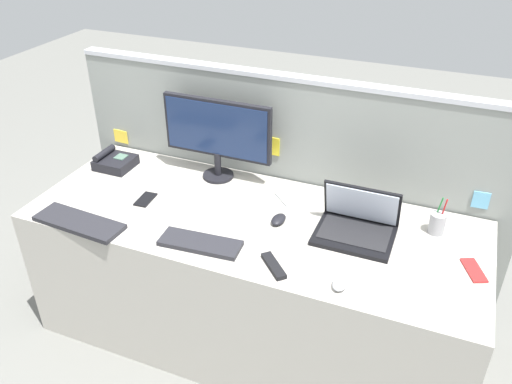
{
  "coord_description": "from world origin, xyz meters",
  "views": [
    {
      "loc": [
        0.79,
        -1.88,
        2.14
      ],
      "look_at": [
        0.0,
        0.05,
        0.87
      ],
      "focal_mm": 36.75,
      "sensor_mm": 36.0,
      "label": 1
    }
  ],
  "objects_px": {
    "tv_remote": "(274,266)",
    "computer_mouse_left_hand": "(278,219)",
    "cell_phone_silver_slab": "(287,199)",
    "cell_phone_red_case": "(474,270)",
    "keyboard_main": "(200,243)",
    "desk_phone": "(115,162)",
    "computer_mouse_right_hand": "(340,283)",
    "laptop": "(357,224)",
    "pen_cup": "(437,223)",
    "desktop_monitor": "(217,132)",
    "cell_phone_black_slab": "(146,199)",
    "keyboard_spare": "(79,222)"
  },
  "relations": [
    {
      "from": "computer_mouse_left_hand",
      "to": "cell_phone_red_case",
      "type": "xyz_separation_m",
      "value": [
        0.86,
        -0.03,
        -0.01
      ]
    },
    {
      "from": "laptop",
      "to": "computer_mouse_right_hand",
      "type": "distance_m",
      "value": 0.38
    },
    {
      "from": "computer_mouse_left_hand",
      "to": "tv_remote",
      "type": "xyz_separation_m",
      "value": [
        0.1,
        -0.32,
        -0.01
      ]
    },
    {
      "from": "laptop",
      "to": "keyboard_main",
      "type": "distance_m",
      "value": 0.71
    },
    {
      "from": "laptop",
      "to": "computer_mouse_left_hand",
      "type": "height_order",
      "value": "laptop"
    },
    {
      "from": "computer_mouse_left_hand",
      "to": "cell_phone_silver_slab",
      "type": "height_order",
      "value": "computer_mouse_left_hand"
    },
    {
      "from": "keyboard_main",
      "to": "cell_phone_silver_slab",
      "type": "bearing_deg",
      "value": 60.99
    },
    {
      "from": "keyboard_main",
      "to": "tv_remote",
      "type": "relative_size",
      "value": 2.13
    },
    {
      "from": "pen_cup",
      "to": "cell_phone_silver_slab",
      "type": "height_order",
      "value": "pen_cup"
    },
    {
      "from": "computer_mouse_left_hand",
      "to": "tv_remote",
      "type": "distance_m",
      "value": 0.33
    },
    {
      "from": "computer_mouse_right_hand",
      "to": "cell_phone_silver_slab",
      "type": "height_order",
      "value": "computer_mouse_right_hand"
    },
    {
      "from": "keyboard_main",
      "to": "computer_mouse_left_hand",
      "type": "xyz_separation_m",
      "value": [
        0.26,
        0.3,
        0.01
      ]
    },
    {
      "from": "laptop",
      "to": "desk_phone",
      "type": "xyz_separation_m",
      "value": [
        -1.38,
        0.11,
        -0.02
      ]
    },
    {
      "from": "keyboard_main",
      "to": "computer_mouse_right_hand",
      "type": "distance_m",
      "value": 0.63
    },
    {
      "from": "keyboard_spare",
      "to": "tv_remote",
      "type": "relative_size",
      "value": 2.59
    },
    {
      "from": "computer_mouse_left_hand",
      "to": "cell_phone_silver_slab",
      "type": "relative_size",
      "value": 0.66
    },
    {
      "from": "tv_remote",
      "to": "computer_mouse_left_hand",
      "type": "bearing_deg",
      "value": 62.54
    },
    {
      "from": "laptop",
      "to": "tv_remote",
      "type": "xyz_separation_m",
      "value": [
        -0.26,
        -0.37,
        -0.04
      ]
    },
    {
      "from": "desktop_monitor",
      "to": "computer_mouse_right_hand",
      "type": "distance_m",
      "value": 1.06
    },
    {
      "from": "desktop_monitor",
      "to": "keyboard_main",
      "type": "bearing_deg",
      "value": -71.93
    },
    {
      "from": "keyboard_spare",
      "to": "pen_cup",
      "type": "bearing_deg",
      "value": 23.73
    },
    {
      "from": "desktop_monitor",
      "to": "keyboard_main",
      "type": "relative_size",
      "value": 1.63
    },
    {
      "from": "desktop_monitor",
      "to": "computer_mouse_right_hand",
      "type": "bearing_deg",
      "value": -36.62
    },
    {
      "from": "computer_mouse_left_hand",
      "to": "cell_phone_red_case",
      "type": "distance_m",
      "value": 0.86
    },
    {
      "from": "desktop_monitor",
      "to": "cell_phone_silver_slab",
      "type": "relative_size",
      "value": 3.87
    },
    {
      "from": "desktop_monitor",
      "to": "cell_phone_black_slab",
      "type": "distance_m",
      "value": 0.5
    },
    {
      "from": "computer_mouse_right_hand",
      "to": "pen_cup",
      "type": "distance_m",
      "value": 0.6
    },
    {
      "from": "pen_cup",
      "to": "tv_remote",
      "type": "relative_size",
      "value": 1.08
    },
    {
      "from": "keyboard_main",
      "to": "cell_phone_silver_slab",
      "type": "distance_m",
      "value": 0.55
    },
    {
      "from": "laptop",
      "to": "keyboard_main",
      "type": "relative_size",
      "value": 0.96
    },
    {
      "from": "pen_cup",
      "to": "cell_phone_black_slab",
      "type": "distance_m",
      "value": 1.39
    },
    {
      "from": "desktop_monitor",
      "to": "tv_remote",
      "type": "xyz_separation_m",
      "value": [
        0.54,
        -0.61,
        -0.25
      ]
    },
    {
      "from": "laptop",
      "to": "computer_mouse_left_hand",
      "type": "bearing_deg",
      "value": -171.13
    },
    {
      "from": "pen_cup",
      "to": "cell_phone_silver_slab",
      "type": "distance_m",
      "value": 0.72
    },
    {
      "from": "keyboard_main",
      "to": "cell_phone_silver_slab",
      "type": "relative_size",
      "value": 2.38
    },
    {
      "from": "laptop",
      "to": "cell_phone_red_case",
      "type": "bearing_deg",
      "value": -9.27
    },
    {
      "from": "laptop",
      "to": "cell_phone_black_slab",
      "type": "relative_size",
      "value": 2.69
    },
    {
      "from": "desktop_monitor",
      "to": "keyboard_main",
      "type": "height_order",
      "value": "desktop_monitor"
    },
    {
      "from": "cell_phone_red_case",
      "to": "computer_mouse_right_hand",
      "type": "bearing_deg",
      "value": -172.85
    },
    {
      "from": "cell_phone_silver_slab",
      "to": "tv_remote",
      "type": "bearing_deg",
      "value": -122.46
    },
    {
      "from": "cell_phone_silver_slab",
      "to": "cell_phone_red_case",
      "type": "xyz_separation_m",
      "value": [
        0.89,
        -0.23,
        0.0
      ]
    },
    {
      "from": "laptop",
      "to": "cell_phone_silver_slab",
      "type": "height_order",
      "value": "laptop"
    },
    {
      "from": "laptop",
      "to": "cell_phone_silver_slab",
      "type": "xyz_separation_m",
      "value": [
        -0.38,
        0.15,
        -0.05
      ]
    },
    {
      "from": "desk_phone",
      "to": "computer_mouse_right_hand",
      "type": "height_order",
      "value": "desk_phone"
    },
    {
      "from": "desk_phone",
      "to": "computer_mouse_right_hand",
      "type": "distance_m",
      "value": 1.49
    },
    {
      "from": "computer_mouse_right_hand",
      "to": "computer_mouse_left_hand",
      "type": "bearing_deg",
      "value": 140.5
    },
    {
      "from": "cell_phone_red_case",
      "to": "tv_remote",
      "type": "distance_m",
      "value": 0.82
    },
    {
      "from": "keyboard_spare",
      "to": "computer_mouse_right_hand",
      "type": "distance_m",
      "value": 1.23
    },
    {
      "from": "computer_mouse_right_hand",
      "to": "cell_phone_silver_slab",
      "type": "bearing_deg",
      "value": 128.84
    },
    {
      "from": "computer_mouse_right_hand",
      "to": "cell_phone_black_slab",
      "type": "height_order",
      "value": "computer_mouse_right_hand"
    }
  ]
}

